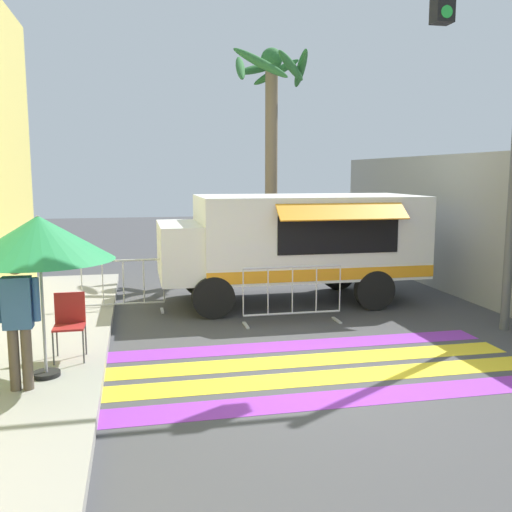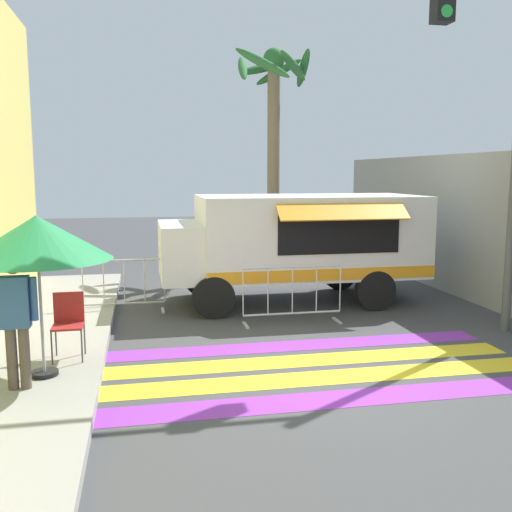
{
  "view_description": "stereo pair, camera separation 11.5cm",
  "coord_description": "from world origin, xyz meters",
  "px_view_note": "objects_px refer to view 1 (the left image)",
  "views": [
    {
      "loc": [
        -2.52,
        -7.44,
        2.83
      ],
      "look_at": [
        -0.34,
        2.87,
        1.29
      ],
      "focal_mm": 40.0,
      "sensor_mm": 36.0,
      "label": 1
    },
    {
      "loc": [
        -2.41,
        -7.46,
        2.83
      ],
      "look_at": [
        -0.34,
        2.87,
        1.29
      ],
      "focal_mm": 40.0,
      "sensor_mm": 36.0,
      "label": 2
    }
  ],
  "objects_px": {
    "traffic_signal_pole": "(475,73)",
    "patio_umbrella": "(39,239)",
    "food_truck": "(289,239)",
    "palm_tree": "(271,117)",
    "barricade_front": "(292,295)",
    "barricade_side": "(124,287)",
    "folding_chair": "(70,319)",
    "vendor_person": "(18,315)"
  },
  "relations": [
    {
      "from": "food_truck",
      "to": "patio_umbrella",
      "type": "xyz_separation_m",
      "value": [
        -4.47,
        -4.26,
        0.58
      ]
    },
    {
      "from": "patio_umbrella",
      "to": "palm_tree",
      "type": "xyz_separation_m",
      "value": [
        5.02,
        8.24,
        2.38
      ]
    },
    {
      "from": "vendor_person",
      "to": "barricade_front",
      "type": "height_order",
      "value": "vendor_person"
    },
    {
      "from": "traffic_signal_pole",
      "to": "barricade_front",
      "type": "distance_m",
      "value": 5.0
    },
    {
      "from": "vendor_person",
      "to": "barricade_side",
      "type": "relative_size",
      "value": 1.02
    },
    {
      "from": "food_truck",
      "to": "traffic_signal_pole",
      "type": "xyz_separation_m",
      "value": [
        2.41,
        -2.99,
        3.09
      ]
    },
    {
      "from": "food_truck",
      "to": "barricade_front",
      "type": "height_order",
      "value": "food_truck"
    },
    {
      "from": "food_truck",
      "to": "vendor_person",
      "type": "height_order",
      "value": "food_truck"
    },
    {
      "from": "food_truck",
      "to": "palm_tree",
      "type": "xyz_separation_m",
      "value": [
        0.54,
        3.98,
        2.97
      ]
    },
    {
      "from": "vendor_person",
      "to": "barricade_front",
      "type": "bearing_deg",
      "value": 44.57
    },
    {
      "from": "food_truck",
      "to": "vendor_person",
      "type": "bearing_deg",
      "value": -135.03
    },
    {
      "from": "patio_umbrella",
      "to": "barricade_front",
      "type": "xyz_separation_m",
      "value": [
        4.07,
        2.46,
        -1.45
      ]
    },
    {
      "from": "food_truck",
      "to": "vendor_person",
      "type": "relative_size",
      "value": 3.35
    },
    {
      "from": "palm_tree",
      "to": "patio_umbrella",
      "type": "bearing_deg",
      "value": -121.35
    },
    {
      "from": "barricade_side",
      "to": "traffic_signal_pole",
      "type": "bearing_deg",
      "value": -24.21
    },
    {
      "from": "food_truck",
      "to": "traffic_signal_pole",
      "type": "bearing_deg",
      "value": -51.11
    },
    {
      "from": "patio_umbrella",
      "to": "vendor_person",
      "type": "xyz_separation_m",
      "value": [
        -0.22,
        -0.43,
        -0.88
      ]
    },
    {
      "from": "food_truck",
      "to": "vendor_person",
      "type": "distance_m",
      "value": 6.65
    },
    {
      "from": "vendor_person",
      "to": "palm_tree",
      "type": "bearing_deg",
      "value": 69.42
    },
    {
      "from": "food_truck",
      "to": "traffic_signal_pole",
      "type": "distance_m",
      "value": 4.93
    },
    {
      "from": "traffic_signal_pole",
      "to": "patio_umbrella",
      "type": "xyz_separation_m",
      "value": [
        -6.89,
        -1.27,
        -2.5
      ]
    },
    {
      "from": "barricade_front",
      "to": "barricade_side",
      "type": "bearing_deg",
      "value": 154.71
    },
    {
      "from": "food_truck",
      "to": "barricade_side",
      "type": "xyz_separation_m",
      "value": [
        -3.53,
        -0.32,
        -0.87
      ]
    },
    {
      "from": "patio_umbrella",
      "to": "folding_chair",
      "type": "relative_size",
      "value": 2.24
    },
    {
      "from": "barricade_front",
      "to": "palm_tree",
      "type": "bearing_deg",
      "value": 80.66
    },
    {
      "from": "patio_umbrella",
      "to": "vendor_person",
      "type": "height_order",
      "value": "patio_umbrella"
    },
    {
      "from": "food_truck",
      "to": "traffic_signal_pole",
      "type": "height_order",
      "value": "traffic_signal_pole"
    },
    {
      "from": "folding_chair",
      "to": "barricade_side",
      "type": "xyz_separation_m",
      "value": [
        0.7,
        3.2,
        -0.2
      ]
    },
    {
      "from": "food_truck",
      "to": "folding_chair",
      "type": "height_order",
      "value": "food_truck"
    },
    {
      "from": "food_truck",
      "to": "barricade_front",
      "type": "distance_m",
      "value": 2.03
    },
    {
      "from": "traffic_signal_pole",
      "to": "barricade_side",
      "type": "bearing_deg",
      "value": 155.79
    },
    {
      "from": "food_truck",
      "to": "palm_tree",
      "type": "bearing_deg",
      "value": 82.21
    },
    {
      "from": "traffic_signal_pole",
      "to": "patio_umbrella",
      "type": "height_order",
      "value": "traffic_signal_pole"
    },
    {
      "from": "traffic_signal_pole",
      "to": "folding_chair",
      "type": "distance_m",
      "value": 7.66
    },
    {
      "from": "food_truck",
      "to": "barricade_side",
      "type": "bearing_deg",
      "value": -174.82
    },
    {
      "from": "folding_chair",
      "to": "vendor_person",
      "type": "relative_size",
      "value": 0.57
    },
    {
      "from": "folding_chair",
      "to": "barricade_side",
      "type": "relative_size",
      "value": 0.58
    },
    {
      "from": "traffic_signal_pole",
      "to": "barricade_front",
      "type": "height_order",
      "value": "traffic_signal_pole"
    },
    {
      "from": "traffic_signal_pole",
      "to": "palm_tree",
      "type": "height_order",
      "value": "traffic_signal_pole"
    },
    {
      "from": "patio_umbrella",
      "to": "barricade_front",
      "type": "bearing_deg",
      "value": 31.19
    },
    {
      "from": "barricade_side",
      "to": "food_truck",
      "type": "bearing_deg",
      "value": 5.18
    },
    {
      "from": "palm_tree",
      "to": "traffic_signal_pole",
      "type": "bearing_deg",
      "value": -74.98
    }
  ]
}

